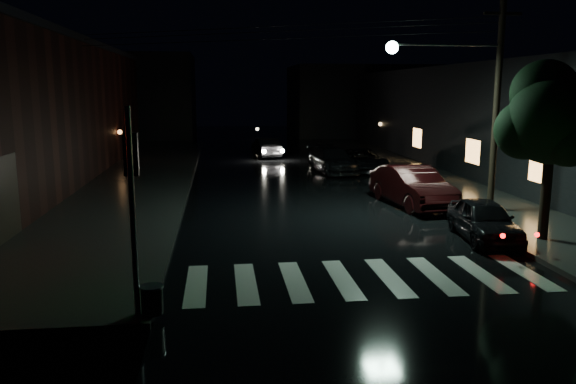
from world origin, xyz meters
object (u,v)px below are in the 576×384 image
object	(u,v)px
parked_car_b	(412,186)
oncoming_car	(266,147)
parked_car_a	(484,220)
parked_car_c	(332,160)
parked_car_d	(363,160)

from	to	relation	value
parked_car_b	oncoming_car	xyz separation A→B (m)	(-4.44, 17.43, -0.14)
parked_car_b	parked_car_a	bearing A→B (deg)	-92.24
oncoming_car	parked_car_b	bearing A→B (deg)	97.56
parked_car_b	oncoming_car	bearing A→B (deg)	96.77
parked_car_a	parked_car_c	world-z (taller)	parked_car_c
parked_car_b	parked_car_d	xyz separation A→B (m)	(0.49, 9.82, -0.17)
parked_car_c	parked_car_d	size ratio (longest dim) A/B	1.05
parked_car_c	parked_car_d	distance (m)	1.81
parked_car_a	parked_car_d	xyz separation A→B (m)	(0.00, 15.09, 0.00)
parked_car_a	parked_car_b	world-z (taller)	parked_car_b
parked_car_b	parked_car_c	xyz separation A→B (m)	(-1.31, 9.64, -0.11)
parked_car_a	oncoming_car	xyz separation A→B (m)	(-4.93, 22.70, 0.03)
parked_car_c	parked_car_d	xyz separation A→B (m)	(1.80, 0.18, -0.06)
parked_car_b	oncoming_car	size ratio (longest dim) A/B	1.21
parked_car_a	parked_car_b	bearing A→B (deg)	101.61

